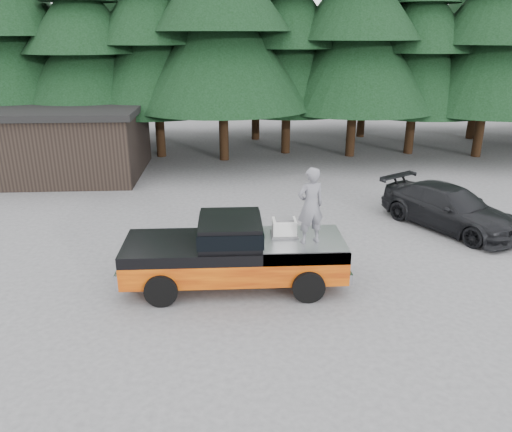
{
  "coord_description": "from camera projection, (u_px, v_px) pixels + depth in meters",
  "views": [
    {
      "loc": [
        -0.75,
        -12.05,
        6.44
      ],
      "look_at": [
        -0.08,
        0.0,
        2.01
      ],
      "focal_mm": 35.0,
      "sensor_mm": 36.0,
      "label": 1
    }
  ],
  "objects": [
    {
      "name": "air_compressor",
      "position": [
        284.0,
        228.0,
        13.35
      ],
      "size": [
        0.63,
        0.52,
        0.43
      ],
      "primitive_type": "cube",
      "rotation": [
        0.0,
        0.0,
        -0.0
      ],
      "color": "silver",
      "rests_on": "pickup_truck"
    },
    {
      "name": "truck_cab",
      "position": [
        230.0,
        229.0,
        13.04
      ],
      "size": [
        1.66,
        1.9,
        0.59
      ],
      "primitive_type": "cube",
      "color": "black",
      "rests_on": "pickup_truck"
    },
    {
      "name": "treeline",
      "position": [
        248.0,
        8.0,
        27.04
      ],
      "size": [
        60.15,
        16.05,
        17.5
      ],
      "color": "black",
      "rests_on": "ground"
    },
    {
      "name": "parked_car",
      "position": [
        449.0,
        208.0,
        17.37
      ],
      "size": [
        4.34,
        5.36,
        1.46
      ],
      "primitive_type": "imported",
      "rotation": [
        0.0,
        0.0,
        0.54
      ],
      "color": "black",
      "rests_on": "ground"
    },
    {
      "name": "man_on_bed",
      "position": [
        310.0,
        206.0,
        12.65
      ],
      "size": [
        0.84,
        0.68,
        2.01
      ],
      "primitive_type": "imported",
      "rotation": [
        0.0,
        0.0,
        3.45
      ],
      "color": "slate",
      "rests_on": "pickup_truck"
    },
    {
      "name": "pickup_truck",
      "position": [
        235.0,
        262.0,
        13.37
      ],
      "size": [
        6.0,
        2.04,
        1.33
      ],
      "primitive_type": null,
      "color": "#DD610A",
      "rests_on": "ground"
    },
    {
      "name": "ground",
      "position": [
        259.0,
        285.0,
        13.55
      ],
      "size": [
        120.0,
        120.0,
        0.0
      ],
      "primitive_type": "plane",
      "color": "#4E4E51",
      "rests_on": "ground"
    },
    {
      "name": "utility_building",
      "position": [
        55.0,
        140.0,
        23.76
      ],
      "size": [
        8.4,
        6.4,
        3.3
      ],
      "color": "black",
      "rests_on": "ground"
    }
  ]
}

